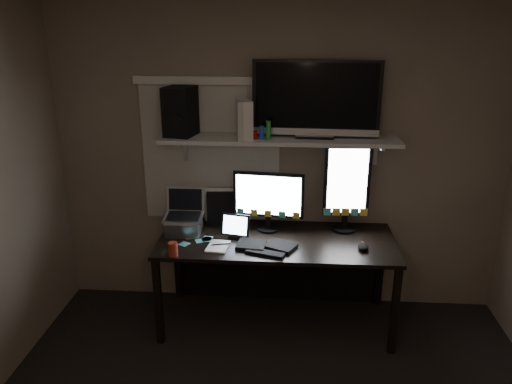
# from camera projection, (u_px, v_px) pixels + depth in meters

# --- Properties ---
(back_wall) EXTENTS (3.60, 0.00, 3.60)m
(back_wall) POSITION_uv_depth(u_px,v_px,m) (279.00, 160.00, 3.99)
(back_wall) COLOR brown
(back_wall) RESTS_ON floor
(window_blinds) EXTENTS (1.10, 0.02, 1.10)m
(window_blinds) POSITION_uv_depth(u_px,v_px,m) (211.00, 154.00, 4.00)
(window_blinds) COLOR beige
(window_blinds) RESTS_ON back_wall
(desk) EXTENTS (1.80, 0.75, 0.73)m
(desk) POSITION_uv_depth(u_px,v_px,m) (277.00, 253.00, 3.99)
(desk) COLOR black
(desk) RESTS_ON floor
(wall_shelf) EXTENTS (1.80, 0.35, 0.03)m
(wall_shelf) POSITION_uv_depth(u_px,v_px,m) (279.00, 139.00, 3.76)
(wall_shelf) COLOR #B2B1AD
(wall_shelf) RESTS_ON back_wall
(monitor_landscape) EXTENTS (0.56, 0.12, 0.49)m
(monitor_landscape) POSITION_uv_depth(u_px,v_px,m) (268.00, 201.00, 3.90)
(monitor_landscape) COLOR black
(monitor_landscape) RESTS_ON desk
(monitor_portrait) EXTENTS (0.36, 0.08, 0.71)m
(monitor_portrait) POSITION_uv_depth(u_px,v_px,m) (347.00, 187.00, 3.87)
(monitor_portrait) COLOR black
(monitor_portrait) RESTS_ON desk
(keyboard) EXTENTS (0.47, 0.29, 0.03)m
(keyboard) POSITION_uv_depth(u_px,v_px,m) (266.00, 246.00, 3.67)
(keyboard) COLOR black
(keyboard) RESTS_ON desk
(mouse) EXTENTS (0.08, 0.12, 0.04)m
(mouse) POSITION_uv_depth(u_px,v_px,m) (363.00, 247.00, 3.64)
(mouse) COLOR black
(mouse) RESTS_ON desk
(notepad) EXTENTS (0.17, 0.22, 0.01)m
(notepad) POSITION_uv_depth(u_px,v_px,m) (218.00, 246.00, 3.68)
(notepad) COLOR white
(notepad) RESTS_ON desk
(tablet) EXTENTS (0.24, 0.14, 0.20)m
(tablet) POSITION_uv_depth(u_px,v_px,m) (235.00, 226.00, 3.80)
(tablet) COLOR black
(tablet) RESTS_ON desk
(file_sorter) EXTENTS (0.24, 0.13, 0.30)m
(file_sorter) POSITION_uv_depth(u_px,v_px,m) (222.00, 206.00, 4.07)
(file_sorter) COLOR black
(file_sorter) RESTS_ON desk
(laptop) EXTENTS (0.30, 0.25, 0.34)m
(laptop) POSITION_uv_depth(u_px,v_px,m) (183.00, 213.00, 3.86)
(laptop) COLOR silver
(laptop) RESTS_ON desk
(cup) EXTENTS (0.07, 0.07, 0.10)m
(cup) POSITION_uv_depth(u_px,v_px,m) (173.00, 249.00, 3.53)
(cup) COLOR maroon
(cup) RESTS_ON desk
(sticky_notes) EXTENTS (0.33, 0.26, 0.00)m
(sticky_notes) POSITION_uv_depth(u_px,v_px,m) (204.00, 240.00, 3.79)
(sticky_notes) COLOR yellow
(sticky_notes) RESTS_ON desk
(tv) EXTENTS (0.95, 0.22, 0.56)m
(tv) POSITION_uv_depth(u_px,v_px,m) (316.00, 99.00, 3.67)
(tv) COLOR black
(tv) RESTS_ON wall_shelf
(game_console) EXTENTS (0.15, 0.25, 0.28)m
(game_console) POSITION_uv_depth(u_px,v_px,m) (244.00, 119.00, 3.70)
(game_console) COLOR beige
(game_console) RESTS_ON wall_shelf
(speaker) EXTENTS (0.25, 0.28, 0.37)m
(speaker) POSITION_uv_depth(u_px,v_px,m) (180.00, 111.00, 3.75)
(speaker) COLOR black
(speaker) RESTS_ON wall_shelf
(bottles) EXTENTS (0.22, 0.09, 0.14)m
(bottles) POSITION_uv_depth(u_px,v_px,m) (262.00, 130.00, 3.67)
(bottles) COLOR #A50F0C
(bottles) RESTS_ON wall_shelf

